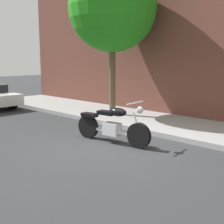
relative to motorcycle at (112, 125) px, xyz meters
name	(u,v)px	position (x,y,z in m)	size (l,w,h in m)	color
ground_plane	(115,148)	(0.40, -0.31, -0.46)	(60.00, 60.00, 0.00)	#303335
sidewalk	(180,127)	(0.40, 2.61, -0.39)	(19.62, 2.64, 0.14)	#979797
motorcycle	(112,125)	(0.00, 0.00, 0.00)	(2.27, 0.70, 1.13)	black
street_tree	(112,7)	(-2.35, 2.42, 3.46)	(3.11, 3.11, 5.48)	brown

